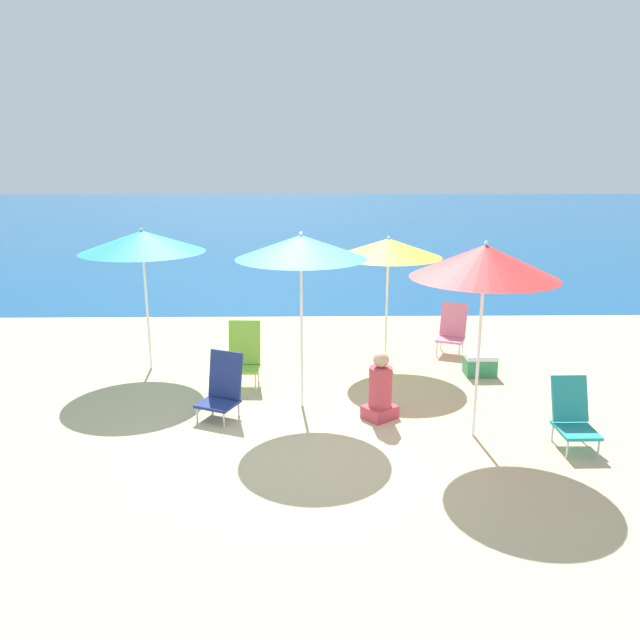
{
  "coord_description": "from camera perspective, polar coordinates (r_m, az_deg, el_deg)",
  "views": [
    {
      "loc": [
        -0.05,
        -6.95,
        3.17
      ],
      "look_at": [
        0.09,
        1.22,
        1.0
      ],
      "focal_mm": 35.0,
      "sensor_mm": 36.0,
      "label": 1
    }
  ],
  "objects": [
    {
      "name": "beach_umbrella_teal",
      "position": [
        9.5,
        -15.95,
        6.92
      ],
      "size": [
        1.82,
        1.82,
        2.15
      ],
      "color": "white",
      "rests_on": "ground"
    },
    {
      "name": "beach_umbrella_red",
      "position": [
        7.02,
        14.84,
        5.18
      ],
      "size": [
        1.62,
        1.62,
        2.28
      ],
      "color": "white",
      "rests_on": "ground"
    },
    {
      "name": "beach_chair_navy",
      "position": [
        7.88,
        -8.93,
        -6.06
      ],
      "size": [
        0.61,
        0.62,
        0.81
      ],
      "rotation": [
        0.0,
        0.0,
        -0.42
      ],
      "color": "silver",
      "rests_on": "ground"
    },
    {
      "name": "ground_plane",
      "position": [
        7.64,
        -0.52,
        -9.64
      ],
      "size": [
        60.0,
        60.0,
        0.0
      ],
      "primitive_type": "plane",
      "color": "#C6B284"
    },
    {
      "name": "beach_chair_pink",
      "position": [
        10.45,
        11.99,
        -0.77
      ],
      "size": [
        0.58,
        0.62,
        0.81
      ],
      "rotation": [
        0.0,
        0.0,
        -0.4
      ],
      "color": "silver",
      "rests_on": "ground"
    },
    {
      "name": "sea_water",
      "position": [
        32.37,
        -0.88,
        9.28
      ],
      "size": [
        60.0,
        40.0,
        0.01
      ],
      "color": "navy",
      "rests_on": "ground"
    },
    {
      "name": "beach_chair_teal",
      "position": [
        7.59,
        22.1,
        -8.01
      ],
      "size": [
        0.4,
        0.6,
        0.76
      ],
      "rotation": [
        0.0,
        0.0,
        0.01
      ],
      "color": "silver",
      "rests_on": "ground"
    },
    {
      "name": "person_seated_near",
      "position": [
        7.75,
        5.53,
        -6.47
      ],
      "size": [
        0.49,
        0.48,
        0.86
      ],
      "rotation": [
        0.0,
        0.0,
        -0.9
      ],
      "color": "#BF3F4C",
      "rests_on": "ground"
    },
    {
      "name": "beach_umbrella_blue",
      "position": [
        7.65,
        -1.75,
        6.67
      ],
      "size": [
        1.62,
        1.62,
        2.27
      ],
      "color": "white",
      "rests_on": "ground"
    },
    {
      "name": "beach_chair_lime",
      "position": [
        8.87,
        -6.97,
        -3.05
      ],
      "size": [
        0.46,
        0.51,
        0.91
      ],
      "rotation": [
        0.0,
        0.0,
        -0.04
      ],
      "color": "silver",
      "rests_on": "ground"
    },
    {
      "name": "beach_umbrella_yellow",
      "position": [
        9.52,
        6.27,
        6.57
      ],
      "size": [
        1.63,
        1.63,
        1.99
      ],
      "color": "white",
      "rests_on": "ground"
    },
    {
      "name": "cooler_box",
      "position": [
        9.55,
        14.41,
        -3.95
      ],
      "size": [
        0.46,
        0.34,
        0.33
      ],
      "color": "#338C59",
      "rests_on": "ground"
    }
  ]
}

